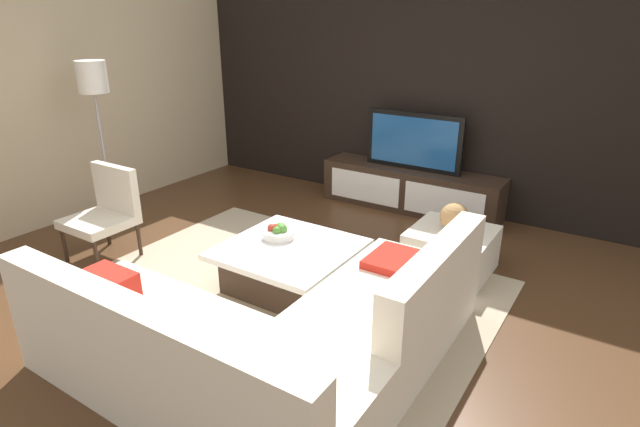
# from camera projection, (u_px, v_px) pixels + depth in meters

# --- Properties ---
(ground_plane) EXTENTS (14.00, 14.00, 0.00)m
(ground_plane) POSITION_uv_depth(u_px,v_px,m) (292.00, 295.00, 4.26)
(ground_plane) COLOR #4C301C
(feature_wall_back) EXTENTS (6.40, 0.12, 2.80)m
(feature_wall_back) POSITION_uv_depth(u_px,v_px,m) (428.00, 87.00, 5.85)
(feature_wall_back) COLOR black
(feature_wall_back) RESTS_ON ground
(side_wall_left) EXTENTS (0.12, 5.20, 2.80)m
(side_wall_left) POSITION_uv_depth(u_px,v_px,m) (61.00, 92.00, 5.52)
(side_wall_left) COLOR #C6B28E
(side_wall_left) RESTS_ON ground
(area_rug) EXTENTS (3.38, 2.54, 0.01)m
(area_rug) POSITION_uv_depth(u_px,v_px,m) (283.00, 291.00, 4.30)
(area_rug) COLOR tan
(area_rug) RESTS_ON ground
(media_console) EXTENTS (2.14, 0.48, 0.50)m
(media_console) POSITION_uv_depth(u_px,v_px,m) (410.00, 189.00, 6.04)
(media_console) COLOR #332319
(media_console) RESTS_ON ground
(television) EXTENTS (1.15, 0.06, 0.66)m
(television) POSITION_uv_depth(u_px,v_px,m) (414.00, 141.00, 5.82)
(television) COLOR black
(television) RESTS_ON media_console
(sectional_couch) EXTENTS (2.31, 2.28, 0.82)m
(sectional_couch) POSITION_uv_depth(u_px,v_px,m) (273.00, 338.00, 3.21)
(sectional_couch) COLOR beige
(sectional_couch) RESTS_ON ground
(coffee_table) EXTENTS (1.06, 1.04, 0.38)m
(coffee_table) POSITION_uv_depth(u_px,v_px,m) (289.00, 266.00, 4.31)
(coffee_table) COLOR #332319
(coffee_table) RESTS_ON ground
(accent_chair_near) EXTENTS (0.57, 0.54, 0.87)m
(accent_chair_near) POSITION_uv_depth(u_px,v_px,m) (106.00, 208.00, 4.79)
(accent_chair_near) COLOR #332319
(accent_chair_near) RESTS_ON ground
(floor_lamp) EXTENTS (0.30, 0.30, 1.75)m
(floor_lamp) POSITION_uv_depth(u_px,v_px,m) (94.00, 90.00, 5.20)
(floor_lamp) COLOR #A5A5AA
(floor_lamp) RESTS_ON ground
(ottoman) EXTENTS (0.70, 0.70, 0.40)m
(ottoman) POSITION_uv_depth(u_px,v_px,m) (451.00, 251.00, 4.59)
(ottoman) COLOR beige
(ottoman) RESTS_ON ground
(fruit_bowl) EXTENTS (0.28, 0.28, 0.14)m
(fruit_bowl) POSITION_uv_depth(u_px,v_px,m) (279.00, 232.00, 4.39)
(fruit_bowl) COLOR silver
(fruit_bowl) RESTS_ON coffee_table
(decorative_ball) EXTENTS (0.26, 0.26, 0.26)m
(decorative_ball) POSITION_uv_depth(u_px,v_px,m) (454.00, 217.00, 4.46)
(decorative_ball) COLOR #AD8451
(decorative_ball) RESTS_ON ottoman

